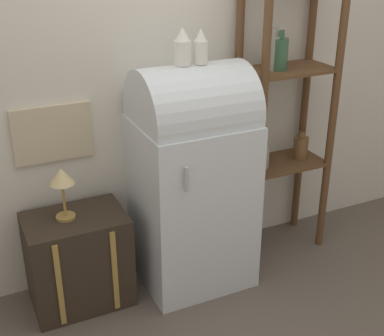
# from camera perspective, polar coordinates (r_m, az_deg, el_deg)

# --- Properties ---
(ground_plane) EXTENTS (12.00, 12.00, 0.00)m
(ground_plane) POSITION_cam_1_polar(r_m,az_deg,el_deg) (3.34, 2.00, -13.59)
(ground_plane) COLOR #60564C
(wall_back) EXTENTS (7.00, 0.09, 2.70)m
(wall_back) POSITION_cam_1_polar(r_m,az_deg,el_deg) (3.23, -2.47, 11.77)
(wall_back) COLOR silver
(wall_back) RESTS_ON ground_plane
(refrigerator) EXTENTS (0.65, 0.61, 1.37)m
(refrigerator) POSITION_cam_1_polar(r_m,az_deg,el_deg) (3.17, 0.02, -0.70)
(refrigerator) COLOR silver
(refrigerator) RESTS_ON ground_plane
(suitcase_trunk) EXTENTS (0.57, 0.40, 0.57)m
(suitcase_trunk) POSITION_cam_1_polar(r_m,az_deg,el_deg) (3.22, -12.01, -9.55)
(suitcase_trunk) COLOR #33281E
(suitcase_trunk) RESTS_ON ground_plane
(shelf_unit) EXTENTS (0.58, 0.35, 1.89)m
(shelf_unit) POSITION_cam_1_polar(r_m,az_deg,el_deg) (3.45, 9.90, 7.22)
(shelf_unit) COLOR brown
(shelf_unit) RESTS_ON ground_plane
(vase_left) EXTENTS (0.09, 0.09, 0.20)m
(vase_left) POSITION_cam_1_polar(r_m,az_deg,el_deg) (2.91, -1.03, 12.72)
(vase_left) COLOR white
(vase_left) RESTS_ON refrigerator
(vase_center) EXTENTS (0.07, 0.07, 0.19)m
(vase_center) POSITION_cam_1_polar(r_m,az_deg,el_deg) (2.94, 0.94, 12.74)
(vase_center) COLOR white
(vase_center) RESTS_ON refrigerator
(desk_lamp) EXTENTS (0.14, 0.14, 0.30)m
(desk_lamp) POSITION_cam_1_polar(r_m,az_deg,el_deg) (2.97, -13.71, -1.34)
(desk_lamp) COLOR #AD8942
(desk_lamp) RESTS_ON suitcase_trunk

